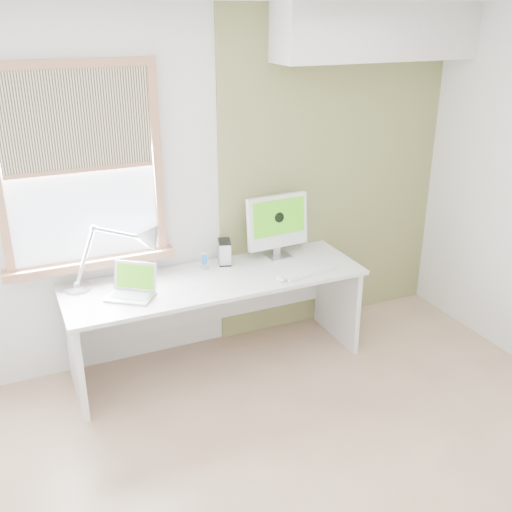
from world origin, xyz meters
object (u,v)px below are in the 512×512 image
external_drive (225,252)px  imac (277,223)px  laptop (132,288)px  desk (214,298)px  desk_lamp (137,248)px

external_drive → imac: bearing=-3.4°
laptop → external_drive: 0.82m
external_drive → imac: (0.43, -0.03, 0.18)m
desk → laptop: 0.67m
desk_lamp → imac: bearing=-1.9°
desk → external_drive: 0.37m
desk_lamp → imac: size_ratio=1.58×
laptop → external_drive: (0.78, 0.26, 0.04)m
laptop → imac: size_ratio=0.76×
desk_lamp → laptop: size_ratio=2.08×
laptop → desk: bearing=8.4°
desk_lamp → external_drive: bearing=-0.9°
desk → imac: (0.59, 0.14, 0.47)m
desk_lamp → imac: imac is taller
laptop → external_drive: bearing=18.2°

